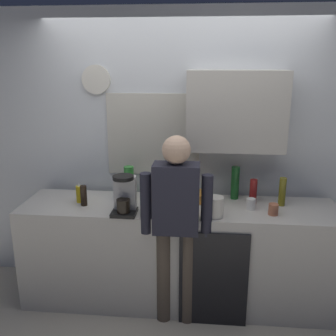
{
  "coord_description": "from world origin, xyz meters",
  "views": [
    {
      "loc": [
        0.2,
        -2.79,
        2.14
      ],
      "look_at": [
        -0.09,
        0.25,
        1.28
      ],
      "focal_mm": 40.75,
      "sensor_mm": 36.0,
      "label": 1
    }
  ],
  "objects_px": {
    "bottle_dark_sauce": "(84,196)",
    "cup_blue_mug": "(119,194)",
    "storage_canister": "(215,207)",
    "cup_terracotta_mug": "(273,209)",
    "bottle_clear_soda": "(129,181)",
    "bottle_red_vinegar": "(253,192)",
    "mixing_bowl": "(196,197)",
    "cup_white_mug": "(251,204)",
    "bottle_green_wine": "(235,183)",
    "dish_soap": "(79,194)",
    "coffee_maker": "(125,196)",
    "person_at_sink": "(176,217)",
    "bottle_olive_oil": "(282,192)",
    "bottle_amber_beer": "(151,190)"
  },
  "relations": [
    {
      "from": "bottle_clear_soda",
      "to": "storage_canister",
      "type": "distance_m",
      "value": 0.9
    },
    {
      "from": "bottle_red_vinegar",
      "to": "bottle_green_wine",
      "type": "height_order",
      "value": "bottle_green_wine"
    },
    {
      "from": "bottle_dark_sauce",
      "to": "storage_canister",
      "type": "relative_size",
      "value": 1.06
    },
    {
      "from": "bottle_clear_soda",
      "to": "bottle_green_wine",
      "type": "xyz_separation_m",
      "value": [
        0.97,
        0.01,
        0.01
      ]
    },
    {
      "from": "bottle_clear_soda",
      "to": "storage_canister",
      "type": "xyz_separation_m",
      "value": [
        0.78,
        -0.43,
        -0.05
      ]
    },
    {
      "from": "bottle_green_wine",
      "to": "dish_soap",
      "type": "xyz_separation_m",
      "value": [
        -1.38,
        -0.23,
        -0.07
      ]
    },
    {
      "from": "cup_blue_mug",
      "to": "storage_canister",
      "type": "xyz_separation_m",
      "value": [
        0.86,
        -0.33,
        0.03
      ]
    },
    {
      "from": "bottle_clear_soda",
      "to": "bottle_red_vinegar",
      "type": "bearing_deg",
      "value": -4.99
    },
    {
      "from": "coffee_maker",
      "to": "storage_canister",
      "type": "bearing_deg",
      "value": -1.05
    },
    {
      "from": "bottle_red_vinegar",
      "to": "bottle_dark_sauce",
      "type": "xyz_separation_m",
      "value": [
        -1.47,
        -0.19,
        -0.02
      ]
    },
    {
      "from": "mixing_bowl",
      "to": "dish_soap",
      "type": "xyz_separation_m",
      "value": [
        -1.03,
        -0.13,
        0.04
      ]
    },
    {
      "from": "storage_canister",
      "to": "cup_white_mug",
      "type": "bearing_deg",
      "value": 32.14
    },
    {
      "from": "bottle_dark_sauce",
      "to": "cup_blue_mug",
      "type": "bearing_deg",
      "value": 33.83
    },
    {
      "from": "person_at_sink",
      "to": "mixing_bowl",
      "type": "bearing_deg",
      "value": 64.76
    },
    {
      "from": "mixing_bowl",
      "to": "storage_canister",
      "type": "relative_size",
      "value": 1.29
    },
    {
      "from": "mixing_bowl",
      "to": "bottle_red_vinegar",
      "type": "bearing_deg",
      "value": -1.82
    },
    {
      "from": "bottle_clear_soda",
      "to": "cup_blue_mug",
      "type": "height_order",
      "value": "bottle_clear_soda"
    },
    {
      "from": "bottle_dark_sauce",
      "to": "cup_white_mug",
      "type": "relative_size",
      "value": 1.89
    },
    {
      "from": "cup_white_mug",
      "to": "mixing_bowl",
      "type": "height_order",
      "value": "cup_white_mug"
    },
    {
      "from": "bottle_amber_beer",
      "to": "bottle_dark_sauce",
      "type": "bearing_deg",
      "value": -166.05
    },
    {
      "from": "cup_terracotta_mug",
      "to": "storage_canister",
      "type": "relative_size",
      "value": 0.54
    },
    {
      "from": "bottle_olive_oil",
      "to": "cup_white_mug",
      "type": "xyz_separation_m",
      "value": [
        -0.28,
        -0.12,
        -0.08
      ]
    },
    {
      "from": "bottle_dark_sauce",
      "to": "bottle_amber_beer",
      "type": "relative_size",
      "value": 0.78
    },
    {
      "from": "dish_soap",
      "to": "storage_canister",
      "type": "distance_m",
      "value": 1.21
    },
    {
      "from": "cup_white_mug",
      "to": "bottle_red_vinegar",
      "type": "bearing_deg",
      "value": 77.08
    },
    {
      "from": "bottle_clear_soda",
      "to": "mixing_bowl",
      "type": "xyz_separation_m",
      "value": [
        0.62,
        -0.08,
        -0.1
      ]
    },
    {
      "from": "cup_blue_mug",
      "to": "bottle_dark_sauce",
      "type": "bearing_deg",
      "value": -146.17
    },
    {
      "from": "bottle_red_vinegar",
      "to": "cup_white_mug",
      "type": "xyz_separation_m",
      "value": [
        -0.03,
        -0.14,
        -0.06
      ]
    },
    {
      "from": "mixing_bowl",
      "to": "cup_terracotta_mug",
      "type": "bearing_deg",
      "value": -22.23
    },
    {
      "from": "storage_canister",
      "to": "person_at_sink",
      "type": "relative_size",
      "value": 0.11
    },
    {
      "from": "bottle_dark_sauce",
      "to": "cup_terracotta_mug",
      "type": "xyz_separation_m",
      "value": [
        1.6,
        -0.05,
        -0.04
      ]
    },
    {
      "from": "cup_white_mug",
      "to": "mixing_bowl",
      "type": "xyz_separation_m",
      "value": [
        -0.47,
        0.16,
        -0.01
      ]
    },
    {
      "from": "coffee_maker",
      "to": "bottle_clear_soda",
      "type": "distance_m",
      "value": 0.42
    },
    {
      "from": "person_at_sink",
      "to": "dish_soap",
      "type": "bearing_deg",
      "value": 154.61
    },
    {
      "from": "cup_terracotta_mug",
      "to": "storage_canister",
      "type": "xyz_separation_m",
      "value": [
        -0.48,
        -0.09,
        0.04
      ]
    },
    {
      "from": "bottle_clear_soda",
      "to": "bottle_amber_beer",
      "type": "xyz_separation_m",
      "value": [
        0.23,
        -0.15,
        -0.02
      ]
    },
    {
      "from": "bottle_clear_soda",
      "to": "cup_white_mug",
      "type": "xyz_separation_m",
      "value": [
        1.09,
        -0.24,
        -0.09
      ]
    },
    {
      "from": "cup_white_mug",
      "to": "mixing_bowl",
      "type": "distance_m",
      "value": 0.49
    },
    {
      "from": "cup_terracotta_mug",
      "to": "person_at_sink",
      "type": "relative_size",
      "value": 0.06
    },
    {
      "from": "bottle_red_vinegar",
      "to": "bottle_dark_sauce",
      "type": "distance_m",
      "value": 1.48
    },
    {
      "from": "bottle_olive_oil",
      "to": "mixing_bowl",
      "type": "distance_m",
      "value": 0.75
    },
    {
      "from": "bottle_olive_oil",
      "to": "bottle_amber_beer",
      "type": "bearing_deg",
      "value": -178.75
    },
    {
      "from": "cup_terracotta_mug",
      "to": "storage_canister",
      "type": "distance_m",
      "value": 0.49
    },
    {
      "from": "bottle_dark_sauce",
      "to": "cup_blue_mug",
      "type": "distance_m",
      "value": 0.32
    },
    {
      "from": "bottle_green_wine",
      "to": "person_at_sink",
      "type": "xyz_separation_m",
      "value": [
        -0.5,
        -0.53,
        -0.12
      ]
    },
    {
      "from": "cup_terracotta_mug",
      "to": "person_at_sink",
      "type": "xyz_separation_m",
      "value": [
        -0.78,
        -0.18,
        -0.02
      ]
    },
    {
      "from": "bottle_red_vinegar",
      "to": "cup_blue_mug",
      "type": "xyz_separation_m",
      "value": [
        -1.2,
        -0.01,
        -0.06
      ]
    },
    {
      "from": "storage_canister",
      "to": "person_at_sink",
      "type": "height_order",
      "value": "person_at_sink"
    },
    {
      "from": "bottle_clear_soda",
      "to": "cup_terracotta_mug",
      "type": "height_order",
      "value": "bottle_clear_soda"
    },
    {
      "from": "bottle_dark_sauce",
      "to": "bottle_green_wine",
      "type": "xyz_separation_m",
      "value": [
        1.31,
        0.3,
        0.06
      ]
    }
  ]
}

